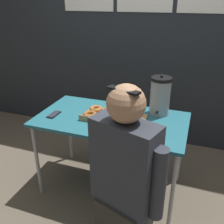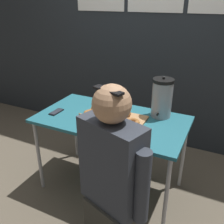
{
  "view_description": "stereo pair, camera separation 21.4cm",
  "coord_description": "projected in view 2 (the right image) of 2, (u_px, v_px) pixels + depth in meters",
  "views": [
    {
      "loc": [
        0.66,
        -1.83,
        1.71
      ],
      "look_at": [
        0.01,
        0.0,
        0.81
      ],
      "focal_mm": 40.0,
      "sensor_mm": 36.0,
      "label": 1
    },
    {
      "loc": [
        0.86,
        -1.75,
        1.71
      ],
      "look_at": [
        0.01,
        0.0,
        0.81
      ],
      "focal_mm": 40.0,
      "sensor_mm": 36.0,
      "label": 2
    }
  ],
  "objects": [
    {
      "name": "back_wall",
      "position": [
        155.0,
        24.0,
        2.79
      ],
      "size": [
        6.0,
        0.11,
        2.87
      ],
      "color": "#23282D",
      "rests_on": "ground"
    },
    {
      "name": "coffee_urn",
      "position": [
        162.0,
        98.0,
        2.14
      ],
      "size": [
        0.18,
        0.2,
        0.36
      ],
      "color": "#939399",
      "rests_on": "folding_table"
    },
    {
      "name": "cell_phone",
      "position": [
        56.0,
        112.0,
        2.28
      ],
      "size": [
        0.07,
        0.15,
        0.01
      ],
      "rotation": [
        0.0,
        0.0,
        -0.02
      ],
      "color": "black",
      "rests_on": "folding_table"
    },
    {
      "name": "donut_box",
      "position": [
        112.0,
        116.0,
        2.16
      ],
      "size": [
        0.55,
        0.3,
        0.05
      ],
      "rotation": [
        0.0,
        0.0,
        0.01
      ],
      "color": "tan",
      "rests_on": "folding_table"
    },
    {
      "name": "person_seated",
      "position": [
        112.0,
        185.0,
        1.58
      ],
      "size": [
        0.53,
        0.32,
        1.3
      ],
      "rotation": [
        0.0,
        0.0,
        2.82
      ],
      "color": "#33332D",
      "rests_on": "ground"
    },
    {
      "name": "folding_table",
      "position": [
        111.0,
        123.0,
        2.19
      ],
      "size": [
        1.3,
        0.71,
        0.75
      ],
      "color": "#236675",
      "rests_on": "ground"
    },
    {
      "name": "ground_plane",
      "position": [
        111.0,
        186.0,
        2.49
      ],
      "size": [
        12.0,
        12.0,
        0.0
      ],
      "primitive_type": "plane",
      "color": "brown"
    }
  ]
}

